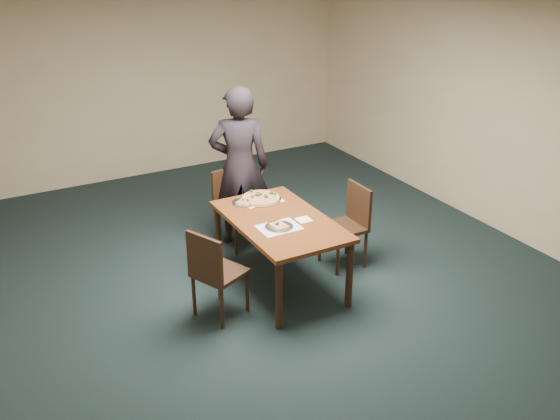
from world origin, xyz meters
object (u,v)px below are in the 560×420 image
chair_far (234,203)px  pizza_pan (261,198)px  slice_plate_far (245,202)px  diner (239,166)px  dining_table (280,227)px  chair_left (214,270)px  slice_plate_near (279,226)px  chair_right (350,221)px

chair_far → pizza_pan: bearing=-96.5°
chair_far → slice_plate_far: bearing=-115.9°
chair_far → diner: (0.10, 0.03, 0.42)m
dining_table → chair_left: 0.88m
dining_table → slice_plate_near: (-0.10, -0.16, 0.11)m
chair_far → chair_right: bearing=-63.5°
chair_right → slice_plate_near: size_ratio=3.25×
chair_left → slice_plate_near: chair_left is taller
slice_plate_far → slice_plate_near: bearing=-87.3°
chair_right → dining_table: bearing=-87.1°
chair_far → slice_plate_far: (-0.12, -0.56, 0.25)m
chair_left → chair_right: (1.72, 0.28, 0.00)m
chair_left → chair_far: bearing=-55.7°
dining_table → slice_plate_far: size_ratio=5.36×
slice_plate_far → chair_far: bearing=78.2°
pizza_pan → chair_far: bearing=97.6°
diner → slice_plate_far: 0.65m
slice_plate_near → slice_plate_far: (-0.03, 0.69, -0.00)m
chair_right → diner: 1.41m
chair_right → pizza_pan: 0.99m
diner → slice_plate_far: bearing=92.9°
chair_right → pizza_pan: chair_right is taller
chair_far → diner: bearing=0.6°
chair_right → diner: bearing=-143.1°
diner → slice_plate_far: (-0.22, -0.59, -0.17)m
chair_far → chair_right: same height
dining_table → chair_far: 1.10m
diner → pizza_pan: diner is taller
pizza_pan → slice_plate_far: size_ratio=1.57×
dining_table → chair_right: (0.88, 0.04, -0.14)m
slice_plate_near → slice_plate_far: 0.69m
chair_far → chair_left: size_ratio=1.00×
chair_right → chair_left: bearing=-80.5°
pizza_pan → slice_plate_near: (-0.16, -0.69, -0.01)m
chair_far → diner: diner is taller
dining_table → slice_plate_near: 0.22m
pizza_pan → chair_left: bearing=-139.2°
diner → slice_plate_near: size_ratio=6.69×
chair_far → pizza_pan: size_ratio=2.07×
dining_table → pizza_pan: (0.06, 0.53, 0.11)m
chair_far → chair_right: 1.38m
pizza_pan → diner: bearing=87.6°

